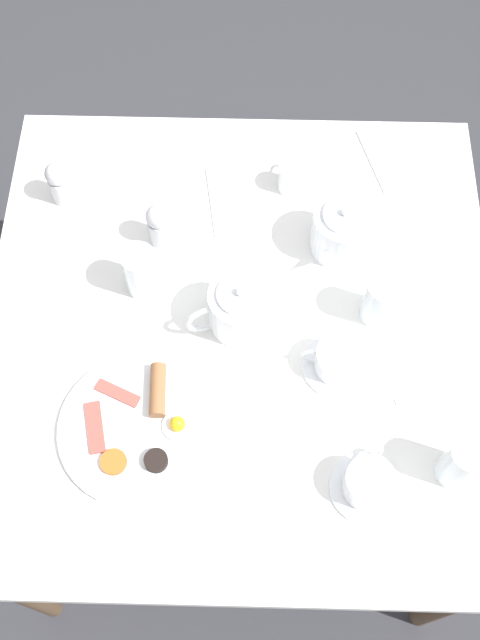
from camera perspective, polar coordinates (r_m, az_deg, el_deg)
name	(u,v)px	position (r m, az deg, el deg)	size (l,w,h in m)	color
ground_plane	(240,431)	(2.19, 0.00, -8.47)	(8.00, 8.00, 0.00)	#333338
table	(240,337)	(1.59, 0.00, -1.32)	(1.08, 1.05, 0.71)	white
breakfast_plate	(139,426)	(1.45, -7.68, -8.01)	(0.30, 0.30, 0.04)	white
teapot_near	(342,230)	(1.59, 7.78, 6.81)	(0.20, 0.13, 0.14)	white
teapot_far	(238,308)	(1.48, -0.12, 0.90)	(0.13, 0.21, 0.14)	white
teacup_with_saucer_left	(368,484)	(1.40, 9.76, -12.20)	(0.14, 0.14, 0.07)	white
teacup_with_saucer_right	(337,361)	(1.47, 7.43, -3.10)	(0.14, 0.14, 0.07)	white
water_glass_tall	(381,301)	(1.51, 10.67, 1.47)	(0.07, 0.07, 0.12)	white
water_glass_short	(462,463)	(1.42, 16.56, -10.39)	(0.07, 0.07, 0.13)	white
wine_glass_spare	(141,272)	(1.53, -7.56, 3.67)	(0.07, 0.07, 0.12)	white
creamer_jug	(290,177)	(1.69, 3.85, 10.81)	(0.08, 0.05, 0.07)	white
pepper_grinder	(60,182)	(1.69, -13.59, 10.19)	(0.05, 0.05, 0.11)	#BCBCC1
salt_grinder	(159,224)	(1.59, -6.18, 7.29)	(0.05, 0.05, 0.11)	#BCBCC1
fork_by_plate	(373,161)	(1.78, 10.07, 11.83)	(0.18, 0.07, 0.00)	silver
knife_by_plate	(74,266)	(1.63, -12.50, 4.02)	(0.20, 0.06, 0.00)	silver
spoon_for_tea	(433,395)	(1.51, 14.51, -5.56)	(0.05, 0.15, 0.00)	silver
fork_spare	(213,202)	(1.68, -2.04, 8.95)	(0.19, 0.04, 0.00)	silver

